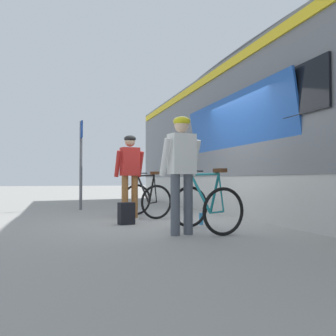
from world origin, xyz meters
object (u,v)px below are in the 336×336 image
train_car (286,131)px  cyclist_far_in_red (130,168)px  cyclist_near_in_white (182,164)px  platform_sign_post (81,150)px  bicycle_near_teal (205,206)px  water_bottle_near_the_bikes (201,219)px  backpack_on_platform (126,213)px  bicycle_far_black (146,199)px

train_car → cyclist_far_in_red: 3.84m
cyclist_near_in_white → platform_sign_post: size_ratio=0.73×
bicycle_near_teal → platform_sign_post: 5.19m
water_bottle_near_the_bikes → backpack_on_platform: bearing=161.5°
cyclist_near_in_white → bicycle_far_black: 2.75m
bicycle_far_black → backpack_on_platform: bearing=-119.2°
cyclist_far_in_red → bicycle_far_black: cyclist_far_in_red is taller
train_car → water_bottle_near_the_bikes: bearing=-154.7°
train_car → bicycle_far_black: (-3.34, 0.34, -1.56)m
bicycle_near_teal → cyclist_far_in_red: bearing=108.0°
train_car → bicycle_near_teal: size_ratio=13.79×
backpack_on_platform → cyclist_far_in_red: bearing=63.9°
water_bottle_near_the_bikes → cyclist_near_in_white: bearing=-125.1°
bicycle_far_black → platform_sign_post: bearing=118.0°
bicycle_near_teal → bicycle_far_black: same height
train_car → backpack_on_platform: 4.45m
backpack_on_platform → water_bottle_near_the_bikes: 1.37m
bicycle_far_black → water_bottle_near_the_bikes: bearing=-68.7°
cyclist_far_in_red → backpack_on_platform: bearing=-104.3°
platform_sign_post → bicycle_near_teal: bearing=-71.3°
cyclist_near_in_white → water_bottle_near_the_bikes: size_ratio=8.36×
train_car → platform_sign_post: bearing=149.7°
cyclist_far_in_red → water_bottle_near_the_bikes: cyclist_far_in_red is taller
cyclist_far_in_red → bicycle_near_teal: bearing=-72.0°
train_car → cyclist_near_in_white: size_ratio=9.11×
backpack_on_platform → platform_sign_post: 3.84m
cyclist_near_in_white → backpack_on_platform: (-0.55, 1.49, -0.85)m
bicycle_near_teal → backpack_on_platform: bicycle_near_teal is taller
bicycle_near_teal → backpack_on_platform: 1.63m
cyclist_near_in_white → water_bottle_near_the_bikes: (0.74, 1.05, -0.95)m
cyclist_far_in_red → bicycle_far_black: bearing=15.0°
water_bottle_near_the_bikes → bicycle_far_black: bearing=111.3°
water_bottle_near_the_bikes → cyclist_far_in_red: bearing=124.0°
bicycle_far_black → cyclist_far_in_red: bearing=-165.0°
cyclist_near_in_white → cyclist_far_in_red: size_ratio=1.00×
train_car → bicycle_far_black: train_car is taller
bicycle_far_black → water_bottle_near_the_bikes: bicycle_far_black is taller
cyclist_near_in_white → bicycle_near_teal: cyclist_near_in_white is taller
train_car → water_bottle_near_the_bikes: 3.52m
bicycle_near_teal → train_car: bearing=35.2°
platform_sign_post → backpack_on_platform: bearing=-80.6°
backpack_on_platform → platform_sign_post: (-0.59, 3.52, 1.42)m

